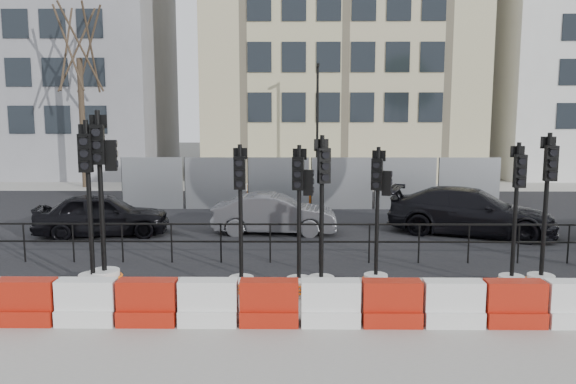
{
  "coord_description": "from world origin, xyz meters",
  "views": [
    {
      "loc": [
        -0.64,
        -12.09,
        3.62
      ],
      "look_at": [
        -0.79,
        3.0,
        1.52
      ],
      "focal_mm": 35.0,
      "sensor_mm": 36.0,
      "label": 1
    }
  ],
  "objects_px": {
    "traffic_signal_d": "(299,261)",
    "car_a": "(103,214)",
    "traffic_signal_a": "(92,260)",
    "car_c": "(470,212)",
    "traffic_signal_h": "(542,262)"
  },
  "relations": [
    {
      "from": "car_a",
      "to": "car_c",
      "type": "distance_m",
      "value": 11.01
    },
    {
      "from": "traffic_signal_h",
      "to": "car_c",
      "type": "xyz_separation_m",
      "value": [
        0.31,
        5.64,
        0.04
      ]
    },
    {
      "from": "car_a",
      "to": "car_c",
      "type": "relative_size",
      "value": 0.77
    },
    {
      "from": "traffic_signal_a",
      "to": "car_c",
      "type": "bearing_deg",
      "value": 25.73
    },
    {
      "from": "traffic_signal_a",
      "to": "traffic_signal_h",
      "type": "xyz_separation_m",
      "value": [
        9.05,
        0.13,
        -0.05
      ]
    },
    {
      "from": "traffic_signal_a",
      "to": "traffic_signal_d",
      "type": "relative_size",
      "value": 1.16
    },
    {
      "from": "traffic_signal_a",
      "to": "car_a",
      "type": "distance_m",
      "value": 5.7
    },
    {
      "from": "traffic_signal_d",
      "to": "car_c",
      "type": "xyz_separation_m",
      "value": [
        5.21,
        5.78,
        -0.01
      ]
    },
    {
      "from": "traffic_signal_d",
      "to": "traffic_signal_h",
      "type": "bearing_deg",
      "value": 12.51
    },
    {
      "from": "traffic_signal_h",
      "to": "car_a",
      "type": "relative_size",
      "value": 0.8
    },
    {
      "from": "traffic_signal_a",
      "to": "car_a",
      "type": "height_order",
      "value": "traffic_signal_a"
    },
    {
      "from": "traffic_signal_d",
      "to": "car_a",
      "type": "height_order",
      "value": "traffic_signal_d"
    },
    {
      "from": "car_c",
      "to": "traffic_signal_h",
      "type": "bearing_deg",
      "value": -162.12
    },
    {
      "from": "traffic_signal_d",
      "to": "traffic_signal_h",
      "type": "relative_size",
      "value": 0.93
    },
    {
      "from": "traffic_signal_a",
      "to": "car_c",
      "type": "xyz_separation_m",
      "value": [
        9.36,
        5.77,
        -0.02
      ]
    }
  ]
}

